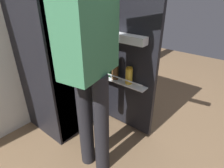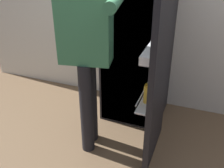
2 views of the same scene
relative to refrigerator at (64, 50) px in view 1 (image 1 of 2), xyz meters
The scene contains 4 objects.
ground_plane 0.99m from the refrigerator, 93.01° to the right, with size 6.87×6.87×0.00m, color brown.
kitchen_wall 0.58m from the refrigerator, 93.80° to the left, with size 4.40×0.10×2.57m, color silver.
refrigerator is the anchor object (origin of this frame).
person 0.74m from the refrigerator, 112.89° to the right, with size 0.65×0.71×1.78m.
Camera 1 is at (-1.07, -1.01, 1.41)m, focal length 29.72 mm.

